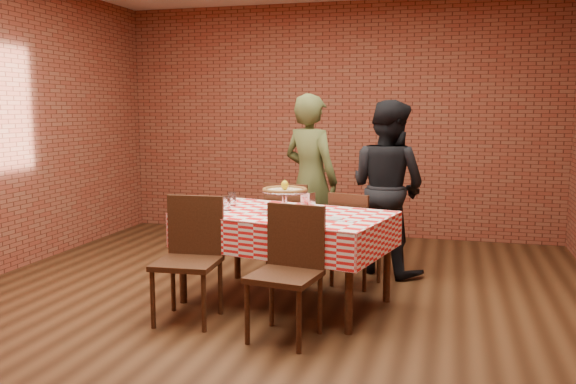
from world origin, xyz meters
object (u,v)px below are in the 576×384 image
object	(u,v)px
pizza_stand	(285,202)
chair_far_right	(356,238)
water_glass_left	(226,204)
chair_near_left	(187,261)
diner_olive	(310,180)
pizza	(285,191)
chair_near_right	(284,275)
chair_far_left	(294,229)
water_glass_right	(232,199)
table	(285,258)
condiment_caddy	(308,200)
diner_black	(387,188)

from	to	relation	value
pizza_stand	chair_far_right	xyz separation A→B (m)	(0.49, 0.63, -0.41)
chair_far_right	water_glass_left	bearing A→B (deg)	51.01
chair_near_left	diner_olive	world-z (taller)	diner_olive
pizza	chair_near_right	distance (m)	0.96
water_glass_left	chair_far_left	world-z (taller)	chair_far_left
pizza	chair_far_left	bearing A→B (deg)	99.50
diner_olive	water_glass_right	bearing A→B (deg)	92.24
chair_far_right	diner_olive	distance (m)	0.95
table	chair_far_right	size ratio (longest dim) A/B	1.91
pizza	chair_near_left	xyz separation A→B (m)	(-0.58, -0.65, -0.47)
chair_near_left	water_glass_left	bearing A→B (deg)	77.15
pizza_stand	chair_far_right	bearing A→B (deg)	51.89
water_glass_right	chair_far_right	size ratio (longest dim) A/B	0.13
condiment_caddy	chair_near_right	bearing A→B (deg)	-58.22
pizza_stand	chair_near_left	size ratio (longest dim) A/B	0.41
table	pizza_stand	xyz separation A→B (m)	(-0.01, 0.03, 0.47)
water_glass_right	pizza_stand	bearing A→B (deg)	-19.58
chair_near_left	diner_olive	distance (m)	2.01
water_glass_left	chair_far_left	xyz separation A→B (m)	(0.36, 0.85, -0.36)
table	chair_near_left	distance (m)	0.87
table	chair_far_left	distance (m)	0.84
diner_olive	diner_black	distance (m)	0.80
pizza_stand	pizza	world-z (taller)	pizza
water_glass_left	condiment_caddy	bearing A→B (deg)	24.07
pizza	chair_far_left	world-z (taller)	pizza
pizza_stand	diner_black	xyz separation A→B (m)	(0.72, 1.14, -0.00)
condiment_caddy	water_glass_right	bearing A→B (deg)	-149.64
condiment_caddy	chair_near_right	distance (m)	1.10
pizza_stand	pizza	size ratio (longest dim) A/B	1.04
chair_far_left	chair_near_right	bearing A→B (deg)	110.88
pizza_stand	pizza	bearing A→B (deg)	-90.00
chair_near_right	diner_black	size ratio (longest dim) A/B	0.55
chair_near_right	water_glass_left	bearing A→B (deg)	142.43
water_glass_left	chair_near_left	size ratio (longest dim) A/B	0.12
chair_far_left	diner_olive	size ratio (longest dim) A/B	0.52
water_glass_right	chair_far_left	size ratio (longest dim) A/B	0.12
water_glass_left	chair_far_right	xyz separation A→B (m)	(0.98, 0.69, -0.39)
chair_near_right	diner_black	xyz separation A→B (m)	(0.49, 1.94, 0.38)
condiment_caddy	chair_near_right	xyz separation A→B (m)	(0.08, -1.03, -0.36)
chair_far_left	diner_olive	distance (m)	0.62
table	diner_olive	bearing A→B (deg)	93.85
condiment_caddy	chair_far_right	xyz separation A→B (m)	(0.35, 0.41, -0.40)
table	water_glass_left	xyz separation A→B (m)	(-0.50, -0.03, 0.44)
pizza	diner_black	size ratio (longest dim) A/B	0.22
pizza	water_glass_left	world-z (taller)	pizza
water_glass_right	condiment_caddy	distance (m)	0.67
pizza_stand	diner_black	bearing A→B (deg)	57.76
diner_black	chair_near_left	bearing A→B (deg)	84.14
pizza_stand	diner_black	world-z (taller)	diner_black
table	water_glass_left	size ratio (longest dim) A/B	14.33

